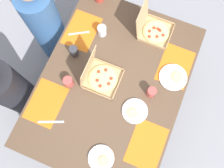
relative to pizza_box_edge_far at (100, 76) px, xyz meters
The scene contains 19 objects.
ground_plane 0.78m from the pizza_box_edge_far, 94.76° to the right, with size 6.00×6.00×0.00m, color gray.
dining_table 0.18m from the pizza_box_edge_far, 94.76° to the right, with size 1.58×1.18×0.72m.
placemat_near_left 0.66m from the pizza_box_edge_far, 123.47° to the right, with size 0.36×0.26×0.00m, color orange.
placemat_near_right 0.65m from the pizza_box_edge_far, 57.90° to the right, with size 0.36×0.26×0.00m, color orange.
placemat_far_left 0.49m from the pizza_box_edge_far, 138.12° to the left, with size 0.36×0.26×0.00m, color orange.
placemat_far_right 0.48m from the pizza_box_edge_far, 43.38° to the left, with size 0.36×0.26×0.00m, color orange.
pizza_box_edge_far is the anchor object (origin of this frame).
pizza_box_corner_right 0.63m from the pizza_box_edge_far, 24.15° to the right, with size 0.27×0.31×0.30m.
plate_middle 0.65m from the pizza_box_edge_far, 155.99° to the right, with size 0.20×0.20×0.03m.
plate_near_right 0.40m from the pizza_box_edge_far, 112.59° to the right, with size 0.21×0.21×0.03m.
plate_near_left 0.62m from the pizza_box_edge_far, 67.16° to the right, with size 0.24×0.24×0.03m.
cup_red 0.42m from the pizza_box_edge_far, 20.61° to the left, with size 0.08×0.08×0.10m, color silver.
cup_clear_right 0.26m from the pizza_box_edge_far, 122.31° to the left, with size 0.08×0.08×0.09m, color #BF4742.
cup_clear_left 0.31m from the pizza_box_edge_far, 67.48° to the left, with size 0.07×0.07×0.11m, color #333338.
cup_spare 0.44m from the pizza_box_edge_far, 85.39° to the right, with size 0.07×0.07×0.10m, color #BF4742.
knife_by_near_left 0.54m from the pizza_box_edge_far, 155.78° to the left, with size 0.21×0.02×0.01m, color #B7B7BC.
fork_by_near_right 0.46m from the pizza_box_edge_far, 47.49° to the left, with size 0.19×0.02×0.01m, color #B7B7BC.
diner_left_seat 0.87m from the pizza_box_edge_far, 116.34° to the left, with size 0.32×0.32×1.11m.
diner_right_seat 0.85m from the pizza_box_edge_far, 64.84° to the left, with size 0.32×0.32×1.19m.
Camera 1 is at (-0.50, -0.21, 2.67)m, focal length 38.74 mm.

